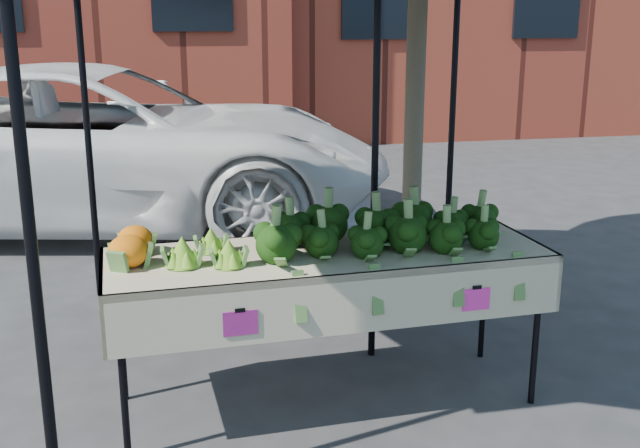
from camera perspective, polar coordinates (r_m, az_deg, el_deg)
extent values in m
plane|color=#2D2D2F|center=(4.69, 3.18, -11.94)|extent=(90.00, 90.00, 0.00)
cube|color=#BFB59A|center=(4.34, 0.56, -7.71)|extent=(2.44, 0.92, 0.90)
cube|color=#F22D8C|center=(3.79, -6.28, -7.19)|extent=(0.17, 0.01, 0.12)
cube|color=#F82EAA|center=(4.09, 11.46, -5.70)|extent=(0.17, 0.01, 0.12)
ellipsoid|color=black|center=(4.25, 4.78, 0.04)|extent=(1.47, 0.57, 0.26)
ellipsoid|color=#7AB92B|center=(4.05, -8.60, -1.29)|extent=(0.43, 0.47, 0.20)
ellipsoid|color=orange|center=(4.13, -13.79, -1.39)|extent=(0.23, 0.43, 0.18)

